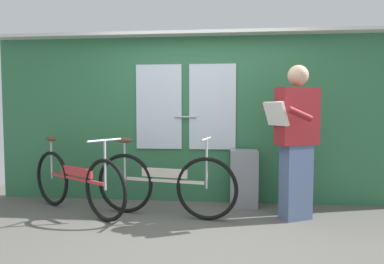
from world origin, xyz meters
The scene contains 6 objects.
ground_plane centered at (0.00, 0.00, -0.02)m, with size 6.46×3.81×0.04m, color #56544F.
train_door_wall centered at (-0.01, 1.10, 1.15)m, with size 5.46×0.28×2.19m.
bicycle_near_door centered at (-1.42, 0.44, 0.37)m, with size 1.50×0.97×0.90m.
bicycle_leaning_behind centered at (-0.37, 0.40, 0.37)m, with size 1.67×0.50×0.91m.
passenger_reading_newspaper centered at (1.09, 0.43, 0.90)m, with size 0.63×0.58×1.70m.
trash_bin_by_wall centered at (0.55, 0.89, 0.36)m, with size 0.34×0.28×0.71m, color gray.
Camera 1 is at (0.33, -3.49, 1.22)m, focal length 32.91 mm.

